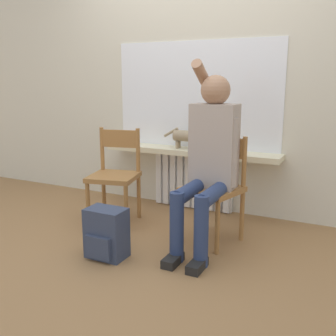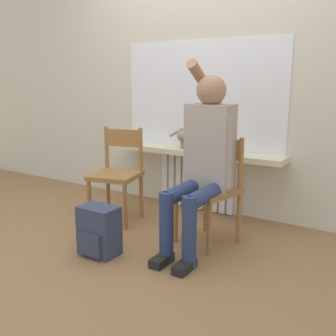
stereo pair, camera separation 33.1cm
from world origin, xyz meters
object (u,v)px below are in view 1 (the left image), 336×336
object	(u,v)px
chair_left	(115,174)
chair_right	(215,187)
cat	(189,136)
backpack	(106,234)
person	(210,155)

from	to	relation	value
chair_left	chair_right	distance (m)	0.92
cat	backpack	world-z (taller)	cat
chair_left	cat	bearing A→B (deg)	39.09
chair_right	person	size ratio (longest dim) A/B	0.59
chair_left	cat	distance (m)	0.78
chair_right	backpack	xyz separation A→B (m)	(-0.57, -0.64, -0.26)
chair_left	chair_right	bearing A→B (deg)	-12.83
backpack	chair_left	bearing A→B (deg)	118.51
chair_right	backpack	distance (m)	0.90
chair_left	person	world-z (taller)	person
chair_left	person	distance (m)	0.96
cat	chair_right	bearing A→B (deg)	-50.39
backpack	chair_right	bearing A→B (deg)	48.30
chair_right	person	distance (m)	0.29
chair_left	backpack	size ratio (longest dim) A/B	2.30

